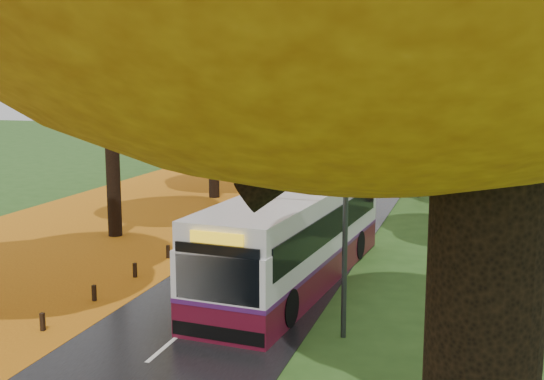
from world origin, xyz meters
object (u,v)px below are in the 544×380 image
at_px(streetlamp_mid, 416,114).
at_px(streetlamp_far, 440,101).
at_px(car_silver, 339,161).
at_px(streetlamp_near, 337,161).
at_px(bus, 295,234).
at_px(car_white, 318,172).
at_px(car_dark, 357,149).

height_order(streetlamp_mid, streetlamp_far, same).
relative_size(streetlamp_far, car_silver, 1.98).
bearing_deg(streetlamp_mid, streetlamp_near, -90.00).
xyz_separation_m(bus, car_white, (-4.06, 20.64, -0.86)).
xyz_separation_m(streetlamp_near, car_dark, (-6.30, 39.28, -3.97)).
bearing_deg(streetlamp_mid, bus, -97.22).
height_order(streetlamp_near, car_dark, streetlamp_near).
height_order(car_white, car_dark, car_white).
xyz_separation_m(streetlamp_mid, streetlamp_far, (0.00, 22.00, 0.00)).
bearing_deg(streetlamp_far, streetlamp_mid, -90.00).
distance_m(bus, car_silver, 27.72).
height_order(streetlamp_far, car_white, streetlamp_far).
xyz_separation_m(streetlamp_mid, car_white, (-6.30, 2.93, -3.90)).
relative_size(car_silver, car_dark, 0.83).
distance_m(streetlamp_near, streetlamp_far, 44.00).
bearing_deg(car_silver, streetlamp_near, -73.69).
bearing_deg(streetlamp_mid, car_silver, 122.99).
height_order(streetlamp_near, car_silver, streetlamp_near).
bearing_deg(car_dark, streetlamp_near, -65.95).
distance_m(bus, car_dark, 35.23).
xyz_separation_m(car_white, car_silver, (0.00, 6.77, -0.10)).
bearing_deg(bus, car_white, 105.81).
height_order(streetlamp_near, car_white, streetlamp_near).
relative_size(streetlamp_mid, car_silver, 1.98).
bearing_deg(streetlamp_mid, car_white, 155.03).
relative_size(streetlamp_mid, streetlamp_far, 1.00).
bearing_deg(car_silver, streetlamp_far, 67.96).
relative_size(streetlamp_far, car_white, 1.77).
relative_size(streetlamp_near, bus, 0.67).
xyz_separation_m(streetlamp_near, bus, (-2.24, 4.30, -3.04)).
relative_size(streetlamp_near, car_dark, 1.65).
relative_size(streetlamp_far, car_dark, 1.65).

